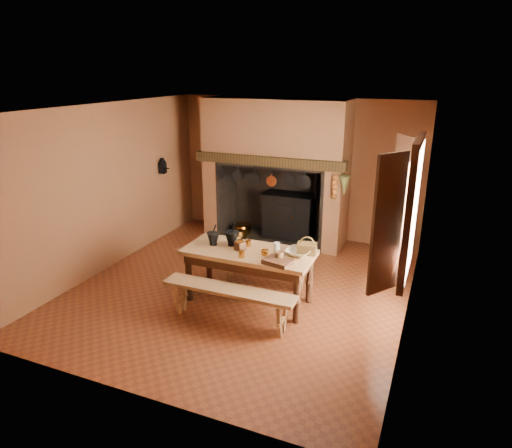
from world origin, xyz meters
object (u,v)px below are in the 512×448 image
(work_table, at_px, (249,259))
(bench_front, at_px, (229,297))
(wicker_basket, at_px, (307,248))
(coffee_grinder, at_px, (240,245))
(mixing_bowl, at_px, (298,252))
(iron_range, at_px, (289,215))

(work_table, xyz_separation_m, bench_front, (0.00, -0.68, -0.30))
(work_table, height_order, wicker_basket, wicker_basket)
(work_table, height_order, coffee_grinder, coffee_grinder)
(wicker_basket, bearing_deg, bench_front, -141.24)
(work_table, relative_size, wicker_basket, 6.37)
(mixing_bowl, distance_m, wicker_basket, 0.15)
(iron_range, relative_size, mixing_bowl, 4.51)
(iron_range, xyz_separation_m, work_table, (0.32, -2.81, 0.21))
(mixing_bowl, bearing_deg, bench_front, -132.30)
(work_table, distance_m, coffee_grinder, 0.24)
(coffee_grinder, distance_m, wicker_basket, 0.97)
(work_table, xyz_separation_m, coffee_grinder, (-0.12, -0.03, 0.20))
(mixing_bowl, bearing_deg, iron_range, 111.00)
(iron_range, bearing_deg, mixing_bowl, -69.00)
(work_table, bearing_deg, bench_front, -90.00)
(work_table, relative_size, bench_front, 1.01)
(coffee_grinder, bearing_deg, mixing_bowl, 33.84)
(mixing_bowl, bearing_deg, coffee_grinder, -170.58)
(work_table, distance_m, wicker_basket, 0.86)
(iron_range, bearing_deg, work_table, -83.49)
(bench_front, xyz_separation_m, wicker_basket, (0.81, 0.90, 0.51))
(mixing_bowl, height_order, wicker_basket, wicker_basket)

